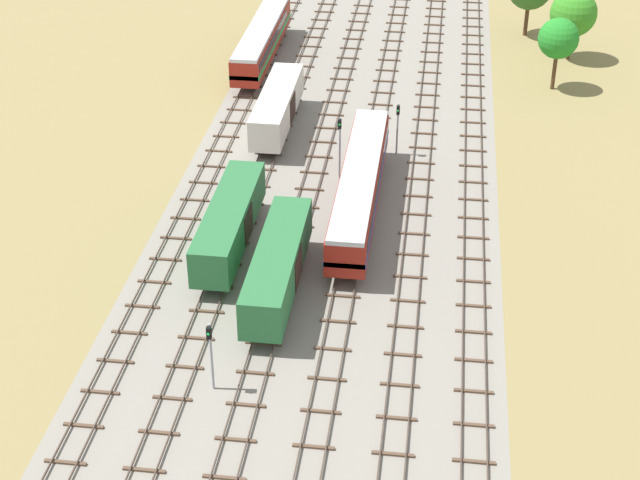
# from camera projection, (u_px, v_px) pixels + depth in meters

# --- Properties ---
(ground_plane) EXTENTS (480.00, 480.00, 0.00)m
(ground_plane) POSITION_uv_depth(u_px,v_px,m) (332.00, 207.00, 78.92)
(ground_plane) COLOR olive
(ballast_bed) EXTENTS (26.37, 176.00, 0.01)m
(ballast_bed) POSITION_uv_depth(u_px,v_px,m) (332.00, 207.00, 78.92)
(ballast_bed) COLOR gray
(ballast_bed) RESTS_ON ground
(track_far_left) EXTENTS (2.40, 126.00, 0.29)m
(track_far_left) POSITION_uv_depth(u_px,v_px,m) (199.00, 190.00, 80.94)
(track_far_left) COLOR #47382D
(track_far_left) RESTS_ON ground
(track_left) EXTENTS (2.40, 126.00, 0.29)m
(track_left) POSITION_uv_depth(u_px,v_px,m) (252.00, 194.00, 80.44)
(track_left) COLOR #47382D
(track_left) RESTS_ON ground
(track_centre_left) EXTENTS (2.40, 126.00, 0.29)m
(track_centre_left) POSITION_uv_depth(u_px,v_px,m) (307.00, 197.00, 79.95)
(track_centre_left) COLOR #47382D
(track_centre_left) RESTS_ON ground
(track_centre) EXTENTS (2.40, 126.00, 0.29)m
(track_centre) POSITION_uv_depth(u_px,v_px,m) (361.00, 201.00, 79.45)
(track_centre) COLOR #47382D
(track_centre) RESTS_ON ground
(track_centre_right) EXTENTS (2.40, 126.00, 0.29)m
(track_centre_right) POSITION_uv_depth(u_px,v_px,m) (417.00, 204.00, 78.95)
(track_centre_right) COLOR #47382D
(track_centre_right) RESTS_ON ground
(track_right) EXTENTS (2.40, 126.00, 0.29)m
(track_right) POSITION_uv_depth(u_px,v_px,m) (473.00, 208.00, 78.46)
(track_right) COLOR #47382D
(track_right) RESTS_ON ground
(freight_boxcar_centre_left_near) EXTENTS (2.87, 14.00, 3.60)m
(freight_boxcar_centre_left_near) POSITION_uv_depth(u_px,v_px,m) (278.00, 265.00, 67.09)
(freight_boxcar_centre_left_near) COLOR #286638
(freight_boxcar_centre_left_near) RESTS_ON ground
(freight_boxcar_left_mid) EXTENTS (2.87, 14.00, 3.60)m
(freight_boxcar_left_mid) POSITION_uv_depth(u_px,v_px,m) (230.00, 222.00, 72.06)
(freight_boxcar_left_mid) COLOR #286638
(freight_boxcar_left_mid) RESTS_ON ground
(passenger_coach_centre_midfar) EXTENTS (2.96, 22.00, 3.80)m
(passenger_coach_centre_midfar) POSITION_uv_depth(u_px,v_px,m) (360.00, 185.00, 76.54)
(passenger_coach_centre_midfar) COLOR maroon
(passenger_coach_centre_midfar) RESTS_ON ground
(freight_boxcar_left_far) EXTENTS (2.87, 14.00, 3.60)m
(freight_boxcar_left_far) POSITION_uv_depth(u_px,v_px,m) (277.00, 106.00, 89.83)
(freight_boxcar_left_far) COLOR beige
(freight_boxcar_left_far) RESTS_ON ground
(diesel_railcar_far_left_farther) EXTENTS (2.96, 20.50, 3.80)m
(diesel_railcar_far_left_farther) POSITION_uv_depth(u_px,v_px,m) (262.00, 39.00, 104.39)
(diesel_railcar_far_left_farther) COLOR maroon
(diesel_railcar_far_left_farther) RESTS_ON ground
(signal_post_nearest) EXTENTS (0.28, 0.47, 4.82)m
(signal_post_nearest) POSITION_uv_depth(u_px,v_px,m) (398.00, 123.00, 85.23)
(signal_post_nearest) COLOR gray
(signal_post_nearest) RESTS_ON ground
(signal_post_near) EXTENTS (0.28, 0.47, 5.60)m
(signal_post_near) POSITION_uv_depth(u_px,v_px,m) (340.00, 141.00, 81.14)
(signal_post_near) COLOR gray
(signal_post_near) RESTS_ON ground
(signal_post_mid) EXTENTS (0.28, 0.47, 4.84)m
(signal_post_mid) POSITION_uv_depth(u_px,v_px,m) (211.00, 348.00, 58.13)
(signal_post_mid) COLOR gray
(signal_post_mid) RESTS_ON ground
(lineside_tree_0) EXTENTS (4.96, 4.96, 7.57)m
(lineside_tree_0) POSITION_uv_depth(u_px,v_px,m) (573.00, 13.00, 103.95)
(lineside_tree_0) COLOR #4C331E
(lineside_tree_0) RESTS_ON ground
(lineside_tree_1) EXTENTS (4.04, 4.04, 7.32)m
(lineside_tree_1) POSITION_uv_depth(u_px,v_px,m) (558.00, 39.00, 96.81)
(lineside_tree_1) COLOR #4C331E
(lineside_tree_1) RESTS_ON ground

